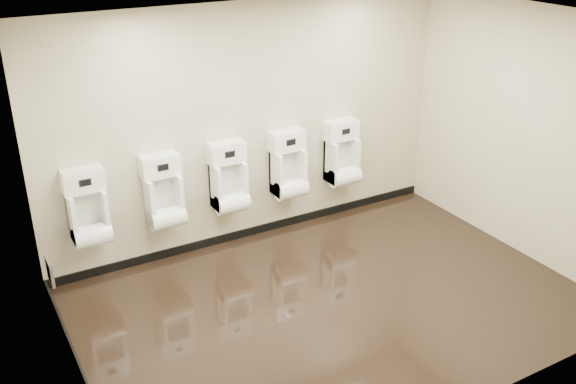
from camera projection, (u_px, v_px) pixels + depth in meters
name	position (u px, v px, depth m)	size (l,w,h in m)	color
ground	(333.00, 304.00, 6.54)	(5.00, 3.50, 0.00)	black
ceiling	(343.00, 25.00, 5.38)	(5.00, 3.50, 0.00)	white
back_wall	(252.00, 126.00, 7.34)	(5.00, 0.02, 2.80)	#BDB697
front_wall	(473.00, 262.00, 4.57)	(5.00, 0.02, 2.80)	#BDB697
left_wall	(61.00, 243.00, 4.83)	(0.02, 3.50, 2.80)	#BDB697
right_wall	(526.00, 134.00, 7.08)	(0.02, 3.50, 2.80)	#BDB697
tile_overlay_left	(62.00, 242.00, 4.83)	(0.01, 3.50, 2.80)	white
skirting_back	(255.00, 230.00, 7.89)	(5.00, 0.02, 0.10)	black
skirting_left	(86.00, 383.00, 5.40)	(0.02, 3.50, 0.10)	black
access_panel	(50.00, 271.00, 6.16)	(0.04, 0.25, 0.25)	#9E9EA3
urinal_0	(88.00, 213.00, 6.58)	(0.43, 0.32, 0.80)	white
urinal_1	(164.00, 197.00, 6.94)	(0.43, 0.32, 0.80)	white
urinal_2	(229.00, 182.00, 7.29)	(0.43, 0.32, 0.80)	white
urinal_3	(289.00, 169.00, 7.64)	(0.43, 0.32, 0.80)	white
urinal_4	(342.00, 158.00, 7.99)	(0.43, 0.32, 0.80)	white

